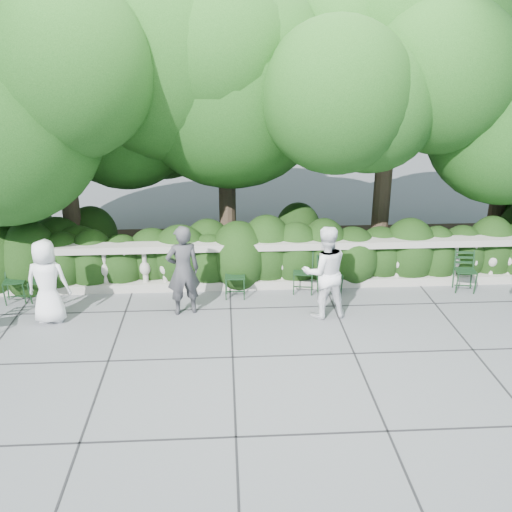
{
  "coord_description": "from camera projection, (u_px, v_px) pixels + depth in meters",
  "views": [
    {
      "loc": [
        -0.6,
        -9.09,
        4.81
      ],
      "look_at": [
        0.0,
        1.0,
        1.0
      ],
      "focal_mm": 40.0,
      "sensor_mm": 36.0,
      "label": 1
    }
  ],
  "objects": [
    {
      "name": "person_woman_grey",
      "position": [
        183.0,
        270.0,
        10.49
      ],
      "size": [
        0.72,
        0.57,
        1.72
      ],
      "primitive_type": "imported",
      "rotation": [
        0.0,
        0.0,
        3.41
      ],
      "color": "#3C3B40",
      "rests_on": "ground"
    },
    {
      "name": "chair_b",
      "position": [
        41.0,
        305.0,
        11.11
      ],
      "size": [
        0.53,
        0.56,
        0.84
      ],
      "primitive_type": null,
      "rotation": [
        0.0,
        0.0,
        -0.21
      ],
      "color": "black",
      "rests_on": "ground"
    },
    {
      "name": "chair_f",
      "position": [
        332.0,
        297.0,
        11.44
      ],
      "size": [
        0.57,
        0.6,
        0.84
      ],
      "primitive_type": null,
      "rotation": [
        0.0,
        0.0,
        0.33
      ],
      "color": "black",
      "rests_on": "ground"
    },
    {
      "name": "ground",
      "position": [
        259.0,
        328.0,
        10.22
      ],
      "size": [
        90.0,
        90.0,
        0.0
      ],
      "primitive_type": "plane",
      "color": "#5B5D63",
      "rests_on": "ground"
    },
    {
      "name": "shrub_hedge",
      "position": [
        251.0,
        266.0,
        13.02
      ],
      "size": [
        15.0,
        2.6,
        1.7
      ],
      "primitive_type": null,
      "color": "black",
      "rests_on": "ground"
    },
    {
      "name": "tree_canopy",
      "position": [
        283.0,
        85.0,
        11.84
      ],
      "size": [
        15.04,
        6.52,
        6.78
      ],
      "color": "#3F3023",
      "rests_on": "ground"
    },
    {
      "name": "person_businessman",
      "position": [
        47.0,
        282.0,
        10.2
      ],
      "size": [
        0.8,
        0.55,
        1.57
      ],
      "primitive_type": "imported",
      "rotation": [
        0.0,
        0.0,
        3.07
      ],
      "color": "white",
      "rests_on": "ground"
    },
    {
      "name": "chair_e",
      "position": [
        464.0,
        294.0,
        11.6
      ],
      "size": [
        0.51,
        0.54,
        0.84
      ],
      "primitive_type": null,
      "rotation": [
        0.0,
        0.0,
        -0.16
      ],
      "color": "black",
      "rests_on": "ground"
    },
    {
      "name": "chair_a",
      "position": [
        16.0,
        305.0,
        11.1
      ],
      "size": [
        0.51,
        0.54,
        0.84
      ],
      "primitive_type": null,
      "rotation": [
        0.0,
        0.0,
        0.15
      ],
      "color": "black",
      "rests_on": "ground"
    },
    {
      "name": "chair_c",
      "position": [
        302.0,
        295.0,
        11.53
      ],
      "size": [
        0.51,
        0.54,
        0.84
      ],
      "primitive_type": null,
      "rotation": [
        0.0,
        0.0,
        -0.16
      ],
      "color": "black",
      "rests_on": "ground"
    },
    {
      "name": "person_casual_man",
      "position": [
        325.0,
        272.0,
        10.38
      ],
      "size": [
        0.93,
        0.77,
        1.74
      ],
      "primitive_type": "imported",
      "rotation": [
        0.0,
        0.0,
        3.27
      ],
      "color": "white",
      "rests_on": "ground"
    },
    {
      "name": "balustrade",
      "position": [
        254.0,
        266.0,
        11.73
      ],
      "size": [
        12.0,
        0.44,
        1.0
      ],
      "color": "#9E998E",
      "rests_on": "ground"
    },
    {
      "name": "chair_d",
      "position": [
        235.0,
        300.0,
        11.32
      ],
      "size": [
        0.46,
        0.5,
        0.84
      ],
      "primitive_type": null,
      "rotation": [
        0.0,
        0.0,
        -0.05
      ],
      "color": "black",
      "rests_on": "ground"
    }
  ]
}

